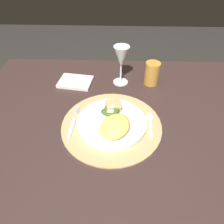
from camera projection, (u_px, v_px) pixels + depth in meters
The scene contains 12 objects.
ground_plane at pixel (120, 201), 1.26m from camera, with size 6.00×6.00×0.00m, color #2B2724.
dining_table at pixel (123, 145), 0.88m from camera, with size 1.25×0.86×0.74m.
placemat at pixel (112, 125), 0.73m from camera, with size 0.36×0.36×0.01m, color tan.
dinner_plate at pixel (112, 123), 0.72m from camera, with size 0.25×0.25×0.02m, color silver.
pasta_serving at pixel (115, 126), 0.67m from camera, with size 0.13×0.09×0.03m, color #D9D15F.
salad_greens at pixel (110, 111), 0.74m from camera, with size 0.08×0.08×0.03m.
bread_piece at pixel (113, 106), 0.76m from camera, with size 0.05×0.05×0.02m, color tan.
fork at pixel (73, 122), 0.73m from camera, with size 0.02×0.16×0.00m.
spoon at pixel (150, 120), 0.74m from camera, with size 0.03×0.13×0.01m.
napkin at pixel (75, 82), 0.92m from camera, with size 0.15×0.11×0.01m, color white.
wine_glass at pixel (121, 58), 0.85m from camera, with size 0.07×0.07×0.17m.
amber_tumbler at pixel (152, 73), 0.89m from camera, with size 0.06×0.06×0.10m, color #C78733.
Camera 1 is at (-0.03, -0.55, 1.27)m, focal length 32.40 mm.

